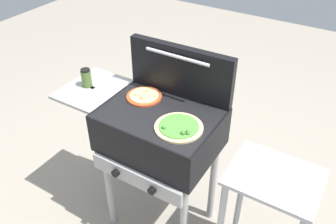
% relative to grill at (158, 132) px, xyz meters
% --- Properties ---
extents(ground_plane, '(8.00, 8.00, 0.00)m').
position_rel_grill_xyz_m(ground_plane, '(0.01, 0.00, -0.76)').
color(ground_plane, gray).
extents(grill, '(0.96, 0.53, 0.90)m').
position_rel_grill_xyz_m(grill, '(0.00, 0.00, 0.00)').
color(grill, black).
rests_on(grill, ground_plane).
extents(grill_lid_open, '(0.63, 0.09, 0.30)m').
position_rel_grill_xyz_m(grill_lid_open, '(0.01, 0.22, 0.30)').
color(grill_lid_open, black).
rests_on(grill_lid_open, grill).
extents(pizza_veggie, '(0.25, 0.25, 0.04)m').
position_rel_grill_xyz_m(pizza_veggie, '(0.17, -0.07, 0.15)').
color(pizza_veggie, '#E0C17F').
rests_on(pizza_veggie, grill).
extents(pizza_cheese, '(0.20, 0.20, 0.04)m').
position_rel_grill_xyz_m(pizza_cheese, '(-0.14, 0.08, 0.15)').
color(pizza_cheese, '#C64723').
rests_on(pizza_cheese, grill).
extents(sauce_jar, '(0.06, 0.06, 0.11)m').
position_rel_grill_xyz_m(sauce_jar, '(-0.51, 0.00, 0.20)').
color(sauce_jar, '#4C6B2D').
rests_on(sauce_jar, grill).
extents(prep_table, '(0.44, 0.36, 0.77)m').
position_rel_grill_xyz_m(prep_table, '(0.67, 0.00, -0.21)').
color(prep_table, '#B2B2B7').
rests_on(prep_table, ground_plane).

